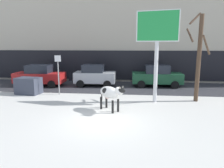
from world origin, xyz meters
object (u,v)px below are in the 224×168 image
(car_darkgreen_sedan, at_px, (157,76))
(dumpster, at_px, (29,86))
(street_sign, at_px, (58,72))
(pedestrian_near_billboard, at_px, (69,72))
(bare_tree_left_lot, at_px, (199,56))
(car_silver_hatchback, at_px, (95,75))
(billboard, at_px, (157,32))
(car_red_sedan, at_px, (40,76))
(pedestrian_by_cars, at_px, (71,72))
(cow_holstein, at_px, (110,93))

(car_darkgreen_sedan, height_order, dumpster, car_darkgreen_sedan)
(street_sign, bearing_deg, pedestrian_near_billboard, 99.96)
(street_sign, bearing_deg, bare_tree_left_lot, -5.27)
(car_silver_hatchback, relative_size, street_sign, 1.25)
(pedestrian_near_billboard, relative_size, street_sign, 0.61)
(street_sign, bearing_deg, car_silver_hatchback, 59.39)
(billboard, bearing_deg, street_sign, 168.73)
(car_red_sedan, relative_size, car_silver_hatchback, 1.20)
(pedestrian_by_cars, distance_m, bare_tree_left_lot, 12.36)
(billboard, bearing_deg, pedestrian_near_billboard, 137.22)
(cow_holstein, xyz_separation_m, car_silver_hatchback, (-2.10, 6.78, -0.07))
(car_red_sedan, bearing_deg, car_silver_hatchback, 5.86)
(car_silver_hatchback, xyz_separation_m, dumpster, (-4.29, -3.44, -0.33))
(billboard, height_order, pedestrian_near_billboard, billboard)
(cow_holstein, xyz_separation_m, pedestrian_by_cars, (-4.98, 9.23, -0.12))
(pedestrian_near_billboard, bearing_deg, car_darkgreen_sedan, -13.90)
(billboard, distance_m, street_sign, 7.35)
(car_darkgreen_sedan, distance_m, pedestrian_by_cars, 8.49)
(cow_holstein, height_order, bare_tree_left_lot, bare_tree_left_lot)
(cow_holstein, distance_m, dumpster, 7.22)
(pedestrian_near_billboard, relative_size, pedestrian_by_cars, 1.00)
(billboard, xyz_separation_m, dumpster, (-9.01, 1.28, -3.71))
(bare_tree_left_lot, bearing_deg, pedestrian_near_billboard, 147.13)
(pedestrian_near_billboard, distance_m, pedestrian_by_cars, 0.15)
(car_red_sedan, xyz_separation_m, pedestrian_by_cars, (1.90, 2.93, -0.03))
(dumpster, bearing_deg, street_sign, 1.49)
(car_silver_hatchback, height_order, car_darkgreen_sedan, car_silver_hatchback)
(cow_holstein, xyz_separation_m, car_darkgreen_sedan, (3.26, 7.15, -0.09))
(billboard, bearing_deg, pedestrian_by_cars, 136.66)
(billboard, xyz_separation_m, pedestrian_near_billboard, (-7.74, 7.17, -3.43))
(car_silver_hatchback, distance_m, car_darkgreen_sedan, 5.37)
(car_darkgreen_sedan, bearing_deg, pedestrian_by_cars, 165.86)
(car_red_sedan, distance_m, car_silver_hatchback, 4.80)
(cow_holstein, xyz_separation_m, street_sign, (-4.10, 3.40, 0.67))
(billboard, xyz_separation_m, car_red_sedan, (-9.49, 4.23, -3.41))
(bare_tree_left_lot, distance_m, dumpster, 11.86)
(car_darkgreen_sedan, xyz_separation_m, bare_tree_left_lot, (1.97, -4.61, 1.98))
(car_silver_hatchback, relative_size, dumpster, 2.08)
(pedestrian_by_cars, relative_size, dumpster, 1.02)
(cow_holstein, height_order, pedestrian_by_cars, pedestrian_by_cars)
(car_silver_hatchback, xyz_separation_m, pedestrian_near_billboard, (-3.03, 2.44, -0.05))
(car_silver_hatchback, bearing_deg, billboard, -45.03)
(car_silver_hatchback, height_order, pedestrian_by_cars, car_silver_hatchback)
(car_darkgreen_sedan, height_order, bare_tree_left_lot, bare_tree_left_lot)
(bare_tree_left_lot, relative_size, dumpster, 3.26)
(cow_holstein, distance_m, car_darkgreen_sedan, 7.86)
(car_red_sedan, distance_m, car_darkgreen_sedan, 10.17)
(car_darkgreen_sedan, relative_size, pedestrian_by_cars, 2.44)
(bare_tree_left_lot, bearing_deg, billboard, -169.61)
(car_darkgreen_sedan, bearing_deg, pedestrian_near_billboard, 166.10)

